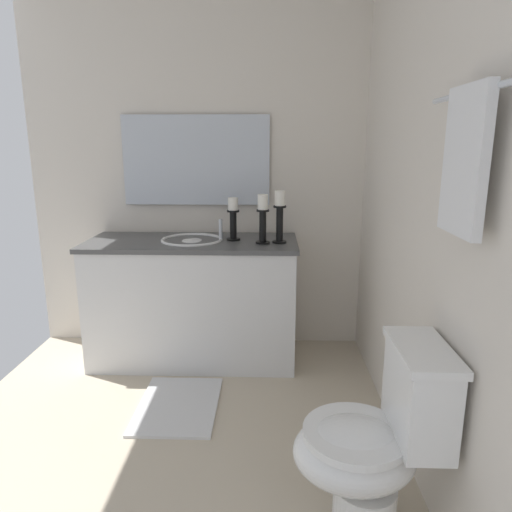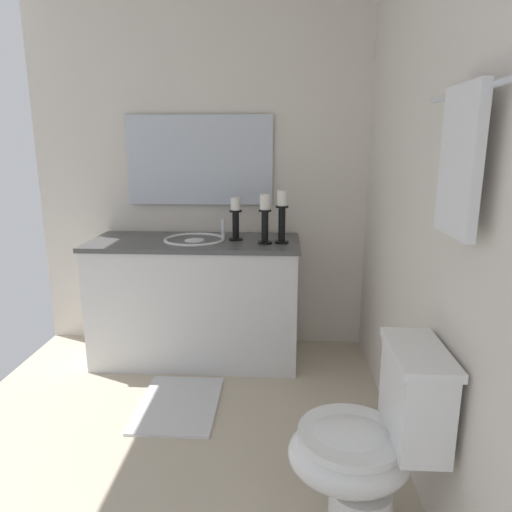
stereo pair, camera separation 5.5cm
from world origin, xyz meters
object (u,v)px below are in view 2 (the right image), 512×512
object	(u,v)px
vanity_cabinet	(196,300)
towel_bar	(474,90)
bath_mat	(179,404)
mirror	(200,160)
sink_basin	(195,246)
toilet	(369,444)
candle_holder_mid	(236,218)
towel_near_vanity	(460,162)
candle_holder_short	(265,217)
candle_holder_tall	(282,215)

from	to	relation	value
vanity_cabinet	towel_bar	xyz separation A→B (m)	(1.50, 1.12, 1.18)
vanity_cabinet	bath_mat	xyz separation A→B (m)	(0.63, 0.00, -0.41)
vanity_cabinet	mirror	bearing A→B (deg)	179.99
sink_basin	toilet	bearing A→B (deg)	31.92
toilet	sink_basin	bearing A→B (deg)	-148.08
vanity_cabinet	sink_basin	xyz separation A→B (m)	(0.00, 0.00, 0.37)
mirror	bath_mat	bearing A→B (deg)	0.00
candle_holder_mid	towel_near_vanity	world-z (taller)	towel_near_vanity
toilet	towel_bar	distance (m)	1.25
vanity_cabinet	candle_holder_mid	xyz separation A→B (m)	(-0.02, 0.27, 0.56)
candle_holder_short	sink_basin	bearing A→B (deg)	-99.59
mirror	toilet	distance (m)	2.16
sink_basin	bath_mat	world-z (taller)	sink_basin
candle_holder_tall	towel_bar	xyz separation A→B (m)	(1.44, 0.55, 0.59)
sink_basin	candle_holder_short	size ratio (longest dim) A/B	1.30
candle_holder_mid	bath_mat	distance (m)	1.19
toilet	candle_holder_short	bearing A→B (deg)	-162.37
candle_holder_tall	towel_near_vanity	size ratio (longest dim) A/B	0.73
candle_holder_tall	towel_bar	distance (m)	1.65
mirror	candle_holder_tall	xyz separation A→B (m)	(0.34, 0.57, -0.33)
mirror	towel_near_vanity	size ratio (longest dim) A/B	2.24
toilet	towel_near_vanity	bearing A→B (deg)	73.62
candle_holder_tall	bath_mat	world-z (taller)	candle_holder_tall
mirror	towel_near_vanity	bearing A→B (deg)	31.77
candle_holder_mid	toilet	world-z (taller)	candle_holder_mid
vanity_cabinet	candle_holder_short	xyz separation A→B (m)	(0.08, 0.46, 0.58)
candle_holder_tall	candle_holder_mid	bearing A→B (deg)	-103.76
candle_holder_short	towel_near_vanity	distance (m)	1.60
towel_near_vanity	sink_basin	bearing A→B (deg)	-143.71
candle_holder_mid	bath_mat	size ratio (longest dim) A/B	0.46
candle_holder_tall	towel_near_vanity	world-z (taller)	towel_near_vanity
candle_holder_short	towel_bar	xyz separation A→B (m)	(1.42, 0.65, 0.60)
candle_holder_tall	towel_bar	world-z (taller)	towel_bar
bath_mat	candle_holder_tall	bearing A→B (deg)	134.88
candle_holder_tall	mirror	bearing A→B (deg)	-120.58
vanity_cabinet	toilet	size ratio (longest dim) A/B	1.84
mirror	towel_bar	world-z (taller)	mirror
candle_holder_mid	towel_bar	bearing A→B (deg)	29.24
mirror	towel_bar	distance (m)	2.12
mirror	bath_mat	distance (m)	1.60
sink_basin	candle_holder_short	xyz separation A→B (m)	(0.08, 0.46, 0.20)
candle_holder_tall	bath_mat	distance (m)	1.28
candle_holder_short	towel_near_vanity	xyz separation A→B (m)	(1.42, 0.64, 0.39)
candle_holder_tall	toilet	size ratio (longest dim) A/B	0.44
towel_bar	towel_near_vanity	xyz separation A→B (m)	(0.00, -0.02, -0.21)
candle_holder_short	towel_bar	bearing A→B (deg)	24.75
vanity_cabinet	towel_near_vanity	distance (m)	2.10
sink_basin	mirror	world-z (taller)	mirror
mirror	towel_bar	bearing A→B (deg)	32.18
vanity_cabinet	towel_bar	bearing A→B (deg)	36.76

